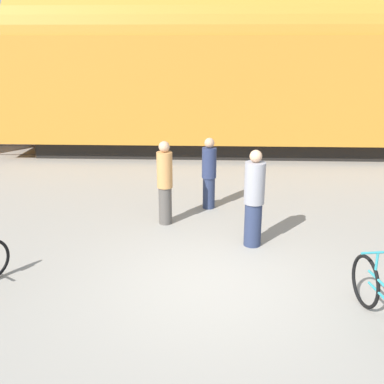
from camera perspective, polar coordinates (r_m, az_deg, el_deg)
name	(u,v)px	position (r m, az deg, el deg)	size (l,w,h in m)	color
ground_plane	(213,284)	(7.07, 2.72, -11.61)	(80.00, 80.00, 0.00)	gray
freight_train	(214,70)	(15.27, 2.76, 15.24)	(43.58, 3.18, 5.31)	black
rail_near	(212,156)	(14.94, 2.61, 4.53)	(55.58, 0.07, 0.01)	#4C4238
rail_far	(212,147)	(16.34, 2.61, 5.70)	(55.58, 0.07, 0.01)	#4C4238
bicycle_teal	(383,298)	(6.44, 23.10, -12.31)	(0.46, 1.70, 0.94)	black
person_in_grey	(254,199)	(8.09, 7.87, -0.89)	(0.37, 0.37, 1.79)	#283351
person_in_navy	(209,173)	(9.96, 2.18, 2.39)	(0.32, 0.32, 1.61)	#283351
person_in_tan	(165,183)	(9.05, -3.47, 1.18)	(0.31, 0.31, 1.73)	#514C47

